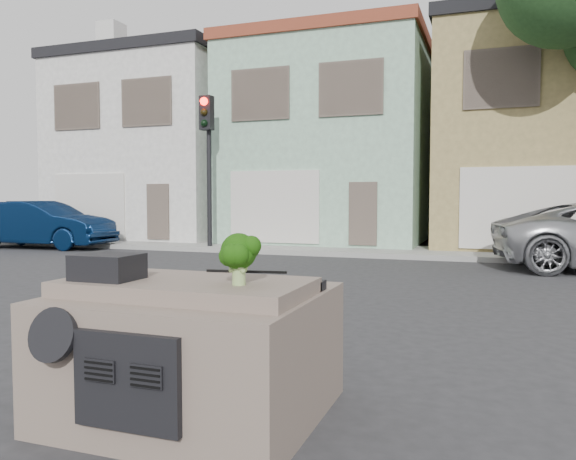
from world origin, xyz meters
The scene contains 11 objects.
ground_plane centered at (0.00, 0.00, 0.00)m, with size 120.00×120.00×0.00m, color #303033.
sidewalk centered at (0.00, 10.50, 0.07)m, with size 40.00×3.00×0.15m, color gray.
townhouse_white centered at (-11.00, 14.50, 3.77)m, with size 7.20×8.20×7.55m, color silver.
townhouse_mint centered at (-3.50, 14.50, 3.77)m, with size 7.20×8.20×7.55m, color #97C1A4.
townhouse_tan centered at (4.00, 14.50, 3.77)m, with size 7.20×8.20×7.55m, color #9B8851.
navy_sedan centered at (-12.39, 8.45, 0.00)m, with size 1.73×4.97×1.64m, color #061837.
traffic_signal centered at (-6.50, 9.50, 2.55)m, with size 0.40×0.40×5.10m, color black.
car_dashboard centered at (0.00, -3.00, 0.56)m, with size 2.00×1.80×1.12m, color #77665A.
instrument_hump centered at (-0.58, -3.35, 1.22)m, with size 0.48×0.38×0.20m, color black.
wiper_arm centered at (0.28, -2.62, 1.13)m, with size 0.70×0.03×0.02m, color black.
broccoli centered at (0.50, -3.26, 1.32)m, with size 0.32×0.32×0.39m, color #143A08.
Camera 1 is at (2.22, -6.97, 1.76)m, focal length 35.00 mm.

